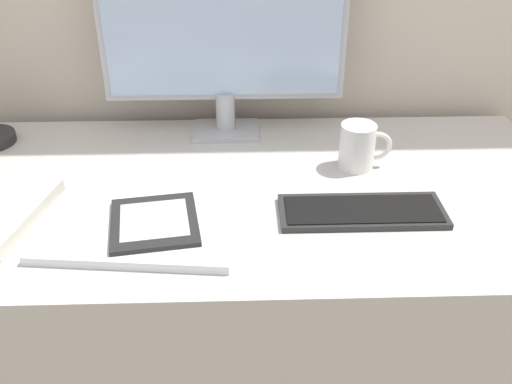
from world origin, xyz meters
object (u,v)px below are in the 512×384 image
monitor (224,15)px  keyboard (364,211)px  ereader (157,222)px  laptop (144,222)px  coffee_mug (360,146)px

monitor → keyboard: monitor is taller
ereader → laptop: bearing=143.5°
monitor → ereader: size_ratio=2.95×
monitor → ereader: monitor is taller
keyboard → laptop: size_ratio=0.84×
monitor → ereader: 0.49m
monitor → coffee_mug: monitor is taller
laptop → coffee_mug: size_ratio=3.30×
ereader → coffee_mug: size_ratio=1.66×
laptop → coffee_mug: 0.47m
ereader → coffee_mug: coffee_mug is taller
keyboard → monitor: bearing=125.6°
keyboard → coffee_mug: (0.02, 0.18, 0.04)m
laptop → ereader: 0.03m
ereader → coffee_mug: bearing=29.4°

